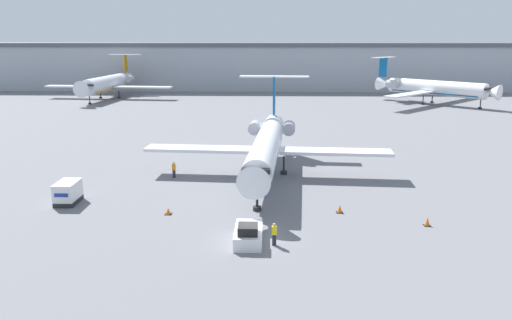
# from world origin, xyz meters

# --- Properties ---
(ground_plane) EXTENTS (600.00, 600.00, 0.00)m
(ground_plane) POSITION_xyz_m (0.00, 0.00, 0.00)
(ground_plane) COLOR slate
(terminal_building) EXTENTS (180.00, 16.80, 14.22)m
(terminal_building) POSITION_xyz_m (0.00, 120.00, 7.14)
(terminal_building) COLOR #9EA3AD
(terminal_building) RESTS_ON ground
(airplane_main) EXTENTS (29.00, 30.58, 10.66)m
(airplane_main) POSITION_xyz_m (1.07, 19.62, 3.72)
(airplane_main) COLOR silver
(airplane_main) RESTS_ON ground
(pushback_tug) EXTENTS (2.19, 4.60, 1.77)m
(pushback_tug) POSITION_xyz_m (-0.28, 0.02, 0.65)
(pushback_tug) COLOR silver
(pushback_tug) RESTS_ON ground
(luggage_cart) EXTENTS (1.89, 3.16, 2.16)m
(luggage_cart) POSITION_xyz_m (-18.42, 9.11, 1.08)
(luggage_cart) COLOR #232326
(luggage_cart) RESTS_ON ground
(worker_near_tug) EXTENTS (0.40, 0.26, 1.84)m
(worker_near_tug) POSITION_xyz_m (1.77, -0.62, 0.97)
(worker_near_tug) COLOR #232838
(worker_near_tug) RESTS_ON ground
(worker_by_wing) EXTENTS (0.40, 0.26, 1.85)m
(worker_by_wing) POSITION_xyz_m (-9.70, 18.50, 0.98)
(worker_by_wing) COLOR #232838
(worker_by_wing) RESTS_ON ground
(traffic_cone_left) EXTENTS (0.65, 0.65, 0.60)m
(traffic_cone_left) POSITION_xyz_m (-7.95, 6.19, 0.28)
(traffic_cone_left) COLOR black
(traffic_cone_left) RESTS_ON ground
(traffic_cone_right) EXTENTS (0.63, 0.63, 0.73)m
(traffic_cone_right) POSITION_xyz_m (7.95, 7.03, 0.35)
(traffic_cone_right) COLOR black
(traffic_cone_right) RESTS_ON ground
(traffic_cone_mid) EXTENTS (0.58, 0.58, 0.76)m
(traffic_cone_mid) POSITION_xyz_m (15.09, 3.90, 0.36)
(traffic_cone_mid) COLOR black
(traffic_cone_mid) RESTS_ON ground
(airplane_parked_far_left) EXTENTS (28.44, 29.16, 10.90)m
(airplane_parked_far_left) POSITION_xyz_m (40.81, 85.45, 3.98)
(airplane_parked_far_left) COLOR white
(airplane_parked_far_left) RESTS_ON ground
(airplane_parked_far_right) EXTENTS (34.28, 30.73, 11.14)m
(airplane_parked_far_right) POSITION_xyz_m (-41.35, 94.13, 4.03)
(airplane_parked_far_right) COLOR silver
(airplane_parked_far_right) RESTS_ON ground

